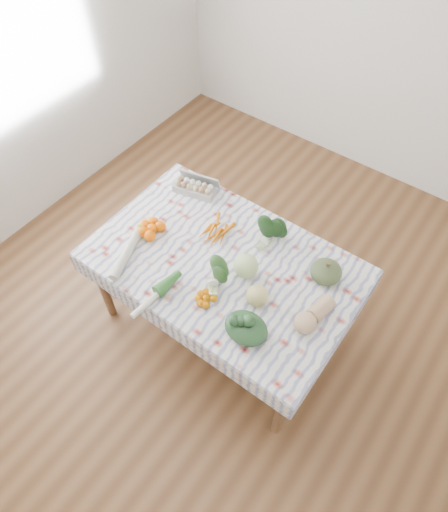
{
  "coord_description": "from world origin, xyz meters",
  "views": [
    {
      "loc": [
        1.01,
        -1.37,
        3.04
      ],
      "look_at": [
        0.0,
        0.0,
        0.82
      ],
      "focal_mm": 32.0,
      "sensor_mm": 36.0,
      "label": 1
    }
  ],
  "objects_px": {
    "dining_table": "(224,269)",
    "cabbage": "(246,266)",
    "butternut_squash": "(314,314)",
    "kabocha_squash": "(326,272)",
    "grapefruit": "(257,296)",
    "egg_carton": "(194,188)"
  },
  "relations": [
    {
      "from": "cabbage",
      "to": "grapefruit",
      "type": "distance_m",
      "value": 0.21
    },
    {
      "from": "kabocha_squash",
      "to": "butternut_squash",
      "type": "bearing_deg",
      "value": -73.86
    },
    {
      "from": "egg_carton",
      "to": "grapefruit",
      "type": "xyz_separation_m",
      "value": [
        0.86,
        -0.49,
        0.03
      ]
    },
    {
      "from": "kabocha_squash",
      "to": "butternut_squash",
      "type": "xyz_separation_m",
      "value": [
        0.09,
        -0.3,
        0.0
      ]
    },
    {
      "from": "egg_carton",
      "to": "cabbage",
      "type": "xyz_separation_m",
      "value": [
        0.69,
        -0.36,
        0.04
      ]
    },
    {
      "from": "dining_table",
      "to": "cabbage",
      "type": "xyz_separation_m",
      "value": [
        0.16,
        0.01,
        0.16
      ]
    },
    {
      "from": "dining_table",
      "to": "butternut_squash",
      "type": "distance_m",
      "value": 0.67
    },
    {
      "from": "dining_table",
      "to": "egg_carton",
      "type": "distance_m",
      "value": 0.66
    },
    {
      "from": "cabbage",
      "to": "grapefruit",
      "type": "xyz_separation_m",
      "value": [
        0.17,
        -0.13,
        -0.01
      ]
    },
    {
      "from": "dining_table",
      "to": "butternut_squash",
      "type": "xyz_separation_m",
      "value": [
        0.65,
        -0.03,
        0.15
      ]
    },
    {
      "from": "kabocha_squash",
      "to": "grapefruit",
      "type": "relative_size",
      "value": 1.47
    },
    {
      "from": "egg_carton",
      "to": "butternut_squash",
      "type": "xyz_separation_m",
      "value": [
        1.18,
        -0.4,
        0.02
      ]
    },
    {
      "from": "egg_carton",
      "to": "grapefruit",
      "type": "height_order",
      "value": "grapefruit"
    },
    {
      "from": "grapefruit",
      "to": "dining_table",
      "type": "bearing_deg",
      "value": 159.46
    },
    {
      "from": "egg_carton",
      "to": "cabbage",
      "type": "distance_m",
      "value": 0.78
    },
    {
      "from": "cabbage",
      "to": "kabocha_squash",
      "type": "bearing_deg",
      "value": 32.25
    },
    {
      "from": "cabbage",
      "to": "butternut_squash",
      "type": "xyz_separation_m",
      "value": [
        0.49,
        -0.04,
        -0.01
      ]
    },
    {
      "from": "egg_carton",
      "to": "kabocha_squash",
      "type": "xyz_separation_m",
      "value": [
        1.09,
        -0.1,
        0.02
      ]
    },
    {
      "from": "butternut_squash",
      "to": "grapefruit",
      "type": "bearing_deg",
      "value": -154.19
    },
    {
      "from": "egg_carton",
      "to": "cabbage",
      "type": "relative_size",
      "value": 1.99
    },
    {
      "from": "kabocha_squash",
      "to": "egg_carton",
      "type": "bearing_deg",
      "value": 174.66
    },
    {
      "from": "egg_carton",
      "to": "kabocha_squash",
      "type": "bearing_deg",
      "value": -19.17
    }
  ]
}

